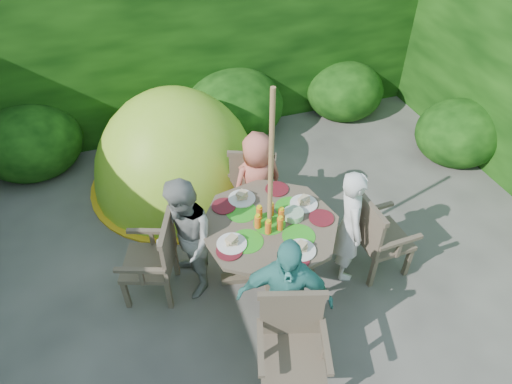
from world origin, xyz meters
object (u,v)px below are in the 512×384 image
object	(u,v)px
child_right	(350,225)
child_front	(285,300)
garden_chair_front	(292,345)
dome_tent	(179,183)
garden_chair_right	(377,235)
patio_table	(270,233)
garden_chair_left	(156,258)
garden_chair_back	(252,177)
parasol_pole	(270,199)
child_back	(257,183)
child_left	(185,240)

from	to	relation	value
child_right	child_front	xyz separation A→B (m)	(-0.93, -0.64, 0.03)
child_right	garden_chair_front	bearing A→B (deg)	147.94
dome_tent	garden_chair_right	bearing A→B (deg)	-41.85
dome_tent	patio_table	bearing A→B (deg)	-63.08
garden_chair_left	garden_chair_back	world-z (taller)	garden_chair_left
parasol_pole	child_back	distance (m)	0.93
patio_table	child_back	xyz separation A→B (m)	(0.14, 0.79, -0.04)
garden_chair_right	child_left	size ratio (longest dim) A/B	0.68
garden_chair_right	garden_chair_front	size ratio (longest dim) A/B	0.98
patio_table	garden_chair_left	world-z (taller)	patio_table
garden_chair_right	garden_chair_front	bearing A→B (deg)	121.84
child_right	parasol_pole	bearing A→B (deg)	93.69
child_right	child_left	xyz separation A→B (m)	(-1.57, 0.29, 0.02)
patio_table	garden_chair_front	distance (m)	1.11
garden_chair_right	garden_chair_left	bearing A→B (deg)	77.00
garden_chair_back	dome_tent	bearing A→B (deg)	-21.45
child_front	child_left	bearing A→B (deg)	148.50
garden_chair_right	garden_chair_left	world-z (taller)	garden_chair_right
child_right	child_left	world-z (taller)	child_left
garden_chair_front	child_front	world-z (taller)	child_front
child_left	child_back	bearing A→B (deg)	118.85
garden_chair_left	child_left	size ratio (longest dim) A/B	0.67
parasol_pole	garden_chair_left	bearing A→B (deg)	170.18
parasol_pole	child_left	bearing A→B (deg)	169.52
child_left	garden_chair_right	bearing A→B (deg)	73.31
garden_chair_right	child_front	size ratio (longest dim) A/B	0.67
garden_chair_right	child_back	xyz separation A→B (m)	(-0.93, 1.00, 0.13)
garden_chair_left	child_front	world-z (taller)	child_front
patio_table	child_front	size ratio (longest dim) A/B	1.15
child_right	child_back	size ratio (longest dim) A/B	1.04
garden_chair_front	child_right	bearing A→B (deg)	60.81
parasol_pole	garden_chair_back	xyz separation A→B (m)	(0.18, 1.09, -0.63)
child_left	child_back	world-z (taller)	child_left
child_left	garden_chair_left	bearing A→B (deg)	-103.73
garden_chair_back	parasol_pole	bearing A→B (deg)	102.98
patio_table	child_left	bearing A→B (deg)	169.60
garden_chair_right	child_left	bearing A→B (deg)	76.59
parasol_pole	child_right	size ratio (longest dim) A/B	1.69
garden_chair_front	child_right	xyz separation A→B (m)	(0.98, 0.94, 0.15)
garden_chair_right	garden_chair_front	world-z (taller)	garden_chair_front
child_right	child_left	distance (m)	1.60
child_left	garden_chair_back	bearing A→B (deg)	128.47
child_back	dome_tent	xyz separation A→B (m)	(-0.73, 1.04, -0.62)
parasol_pole	child_left	size ratio (longest dim) A/B	1.64
child_right	child_left	bearing A→B (deg)	93.69
child_back	dome_tent	world-z (taller)	dome_tent
patio_table	garden_chair_front	world-z (taller)	patio_table
child_left	child_back	size ratio (longest dim) A/B	1.08
patio_table	parasol_pole	xyz separation A→B (m)	(-0.00, -0.00, 0.44)
child_back	parasol_pole	bearing A→B (deg)	70.15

